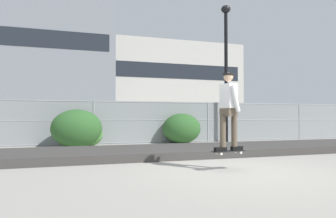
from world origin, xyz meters
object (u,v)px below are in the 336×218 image
Objects in this scene: skateboard at (229,151)px; shrub_right at (182,128)px; skater at (228,106)px; street_lamp at (226,56)px; shrub_left at (77,129)px; shrub_center at (87,135)px; parked_car_far at (265,122)px; parked_car_near at (78,123)px; parked_car_mid at (185,123)px.

skateboard is 6.69m from shrub_right.
shrub_right is (1.30, 6.56, -0.76)m from skater.
shrub_left is at bearing -174.28° from street_lamp.
parked_car_far is at bearing 18.56° from shrub_center.
parked_car_far is 7.47m from shrub_right.
shrub_center is at bearing 113.49° from skateboard.
skater is 6.73m from shrub_right.
parked_car_near is (-6.53, 3.43, -3.17)m from street_lamp.
parked_car_mid is at bearing -3.51° from parked_car_near.
shrub_left is (-11.12, -3.98, -0.11)m from parked_car_far.
parked_car_near is at bearing 179.41° from parked_car_far.
skateboard is at bearing -62.09° from shrub_left.
street_lamp is 1.41× the size of parked_car_near.
shrub_center is (-6.25, -0.28, -3.54)m from street_lamp.
shrub_center is at bearing 113.49° from skater.
parked_car_mid is 2.62× the size of shrub_right.
parked_car_far is at bearing 2.48° from parked_car_mid.
skater is 6.74m from shrub_left.
shrub_right reaches higher than skateboard.
shrub_right is (-6.68, -3.34, -0.18)m from parked_car_far.
skateboard is 0.13× the size of street_lamp.
shrub_left is at bearing 117.91° from skateboard.
skater is at bearing -62.09° from shrub_left.
skater reaches higher than shrub_right.
street_lamp is at bearing -73.97° from parked_car_mid.
street_lamp is 3.76× the size of shrub_right.
street_lamp reaches higher than shrub_center.
shrub_left is 0.61m from shrub_center.
parked_car_near is 4.10m from shrub_left.
parked_car_far is at bearing 26.59° from shrub_right.
shrub_center is 4.05m from shrub_right.
shrub_right is (1.30, 6.56, 0.24)m from skateboard.
parked_car_mid is at bearing 74.82° from skateboard.
parked_car_mid is at bearing 33.04° from shrub_left.
shrub_right is at bearing 78.80° from skateboard.
shrub_left is (-3.14, 5.92, 0.31)m from skateboard.
street_lamp is at bearing -143.44° from parked_car_far.
parked_car_near is at bearing 106.77° from skateboard.
parked_car_near and parked_car_far have the same top height.
skater reaches higher than shrub_center.
street_lamp reaches higher than skateboard.
skateboard is 6.71m from shrub_left.
skater is 10.48m from parked_car_near.
street_lamp reaches higher than parked_car_far.
shrub_right is at bearing -179.21° from street_lamp.
skater reaches higher than shrub_left.
shrub_right reaches higher than shrub_center.
street_lamp is at bearing 61.95° from skateboard.
parked_car_mid is 6.87m from shrub_left.
parked_car_far is (7.98, 9.90, 0.42)m from skateboard.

